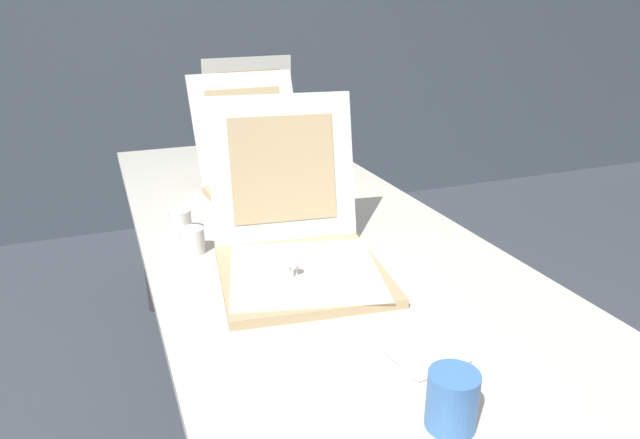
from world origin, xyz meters
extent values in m
cube|color=#4C5660|center=(0.00, 2.67, 1.30)|extent=(10.00, 0.10, 2.60)
cube|color=silver|center=(0.00, 0.57, 0.72)|extent=(0.87, 2.08, 0.03)
cylinder|color=#38383D|center=(-0.36, 1.54, 0.35)|extent=(0.04, 0.04, 0.71)
cylinder|color=#38383D|center=(0.36, 1.54, 0.35)|extent=(0.04, 0.04, 0.71)
cube|color=tan|center=(-0.10, 0.22, 0.75)|extent=(0.42, 0.42, 0.02)
cube|color=silver|center=(-0.10, 0.21, 0.76)|extent=(0.41, 0.41, 0.00)
cube|color=white|center=(-0.07, 0.45, 0.94)|extent=(0.38, 0.14, 0.36)
cube|color=tan|center=(-0.07, 0.44, 0.94)|extent=(0.27, 0.10, 0.26)
cylinder|color=white|center=(-0.13, 0.20, 0.79)|extent=(0.03, 0.03, 0.00)
cylinder|color=white|center=(-0.12, 0.20, 0.77)|extent=(0.01, 0.01, 0.03)
cylinder|color=white|center=(-0.14, 0.20, 0.77)|extent=(0.01, 0.01, 0.03)
cylinder|color=white|center=(-0.14, 0.19, 0.77)|extent=(0.01, 0.01, 0.03)
cube|color=tan|center=(0.00, 0.76, 0.75)|extent=(0.40, 0.40, 0.02)
cube|color=silver|center=(-0.01, 0.76, 0.76)|extent=(0.33, 0.33, 0.00)
cube|color=white|center=(-0.02, 1.01, 0.93)|extent=(0.38, 0.16, 0.35)
cube|color=tan|center=(-0.02, 1.00, 0.93)|extent=(0.27, 0.11, 0.25)
cylinder|color=white|center=(0.00, 0.77, 0.79)|extent=(0.03, 0.03, 0.00)
cylinder|color=white|center=(0.01, 0.77, 0.77)|extent=(0.01, 0.00, 0.03)
cylinder|color=white|center=(-0.01, 0.78, 0.77)|extent=(0.01, 0.00, 0.03)
cylinder|color=white|center=(-0.01, 0.77, 0.77)|extent=(0.00, 0.00, 0.03)
cube|color=tan|center=(0.11, 1.19, 0.75)|extent=(0.41, 0.41, 0.02)
cube|color=silver|center=(0.10, 1.18, 0.76)|extent=(0.36, 0.36, 0.00)
cube|color=white|center=(0.09, 1.37, 0.94)|extent=(0.37, 0.06, 0.37)
cube|color=tan|center=(0.09, 1.37, 0.94)|extent=(0.27, 0.04, 0.27)
cylinder|color=white|center=(0.14, 1.17, 0.79)|extent=(0.03, 0.03, 0.00)
cylinder|color=white|center=(0.15, 1.17, 0.77)|extent=(0.01, 0.00, 0.03)
cylinder|color=white|center=(0.14, 1.18, 0.77)|extent=(0.01, 0.00, 0.03)
cylinder|color=white|center=(0.14, 1.17, 0.77)|extent=(0.01, 0.00, 0.03)
cylinder|color=white|center=(-0.31, 0.46, 0.77)|extent=(0.06, 0.06, 0.07)
cylinder|color=white|center=(-0.32, 0.60, 0.77)|extent=(0.06, 0.06, 0.07)
cylinder|color=#477FCC|center=(-0.06, -0.32, 0.78)|extent=(0.08, 0.08, 0.09)
cube|color=white|center=(0.01, -0.16, 0.74)|extent=(0.14, 0.14, 0.00)
cube|color=white|center=(0.00, -0.15, 0.74)|extent=(0.14, 0.14, 0.00)
camera|label=1|loc=(-0.50, -0.90, 1.34)|focal=32.10mm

